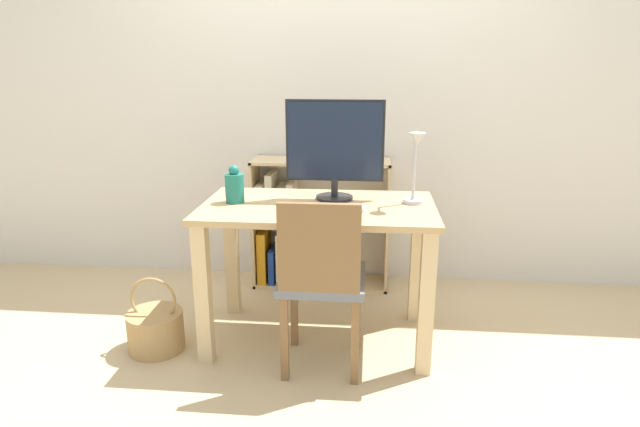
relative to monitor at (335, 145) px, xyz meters
name	(u,v)px	position (x,y,z in m)	size (l,w,h in m)	color
ground_plane	(318,338)	(-0.07, -0.12, -1.03)	(10.00, 10.00, 0.00)	#CCB284
wall_back	(332,84)	(-0.07, 0.79, 0.27)	(8.00, 0.05, 2.60)	silver
desk	(318,234)	(-0.07, -0.12, -0.44)	(1.17, 0.66, 0.75)	tan
monitor	(335,145)	(0.00, 0.00, 0.00)	(0.50, 0.19, 0.51)	#232326
keyboard	(329,207)	(-0.01, -0.19, -0.28)	(0.34, 0.11, 0.02)	silver
vase	(235,187)	(-0.50, -0.12, -0.20)	(0.10, 0.10, 0.19)	#1E7266
desk_lamp	(416,161)	(0.40, -0.11, -0.06)	(0.10, 0.19, 0.37)	#B7B7BC
chair	(322,277)	(-0.03, -0.42, -0.55)	(0.40, 0.40, 0.87)	slate
bookshelf	(297,225)	(-0.29, 0.61, -0.63)	(0.87, 0.28, 0.84)	#D8BC8C
basket	(156,329)	(-0.90, -0.31, -0.92)	(0.28, 0.28, 0.40)	tan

